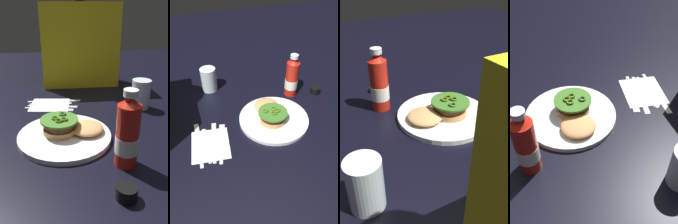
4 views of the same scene
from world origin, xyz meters
TOP-DOWN VIEW (x-y plane):
  - ground_plane at (0.00, 0.00)m, footprint 3.00×3.00m
  - dinner_plate at (-0.06, -0.01)m, footprint 0.29×0.29m
  - burger_sandwich at (-0.04, -0.00)m, footprint 0.19×0.12m
  - ketchup_bottle at (0.09, -0.16)m, footprint 0.06×0.06m
  - water_glass at (0.26, 0.19)m, footprint 0.07×0.07m
  - condiment_cup at (0.06, -0.28)m, footprint 0.05×0.05m
  - napkin at (-0.10, 0.26)m, footprint 0.17×0.16m
  - fork_utensil at (-0.09, 0.22)m, footprint 0.20×0.06m
  - steak_knife at (-0.08, 0.24)m, footprint 0.20×0.05m
  - spoon_utensil at (-0.07, 0.27)m, footprint 0.18×0.03m
  - butter_knife at (-0.07, 0.30)m, footprint 0.22×0.03m
  - diner_person at (0.05, 0.55)m, footprint 0.37×0.16m

SIDE VIEW (x-z plane):
  - ground_plane at x=0.00m, z-range 0.00..0.00m
  - napkin at x=-0.10m, z-range 0.00..0.00m
  - fork_utensil at x=-0.09m, z-range 0.00..0.01m
  - spoon_utensil at x=-0.07m, z-range 0.00..0.01m
  - butter_knife at x=-0.07m, z-range 0.00..0.01m
  - steak_knife at x=-0.08m, z-range 0.00..0.01m
  - dinner_plate at x=-0.06m, z-range 0.00..0.02m
  - condiment_cup at x=0.06m, z-range 0.00..0.03m
  - burger_sandwich at x=-0.04m, z-range 0.01..0.06m
  - water_glass at x=0.26m, z-range 0.00..0.11m
  - ketchup_bottle at x=0.09m, z-range -0.01..0.19m
  - diner_person at x=0.05m, z-range -0.04..0.51m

